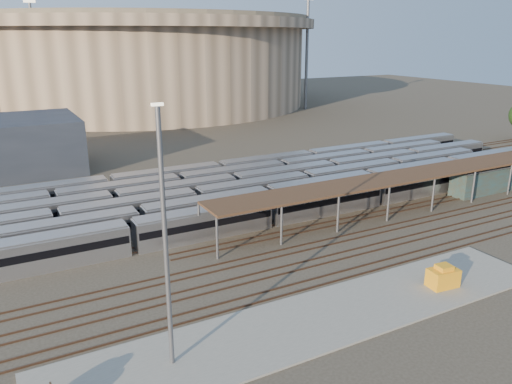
% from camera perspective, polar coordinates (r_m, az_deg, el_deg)
% --- Properties ---
extents(ground, '(420.00, 420.00, 0.00)m').
position_cam_1_polar(ground, '(60.57, 3.06, -6.54)').
color(ground, '#383026').
rests_on(ground, ground).
extents(apron, '(50.00, 9.00, 0.20)m').
position_cam_1_polar(apron, '(47.01, 7.48, -14.11)').
color(apron, gray).
rests_on(apron, ground).
extents(subway_trains, '(121.51, 23.90, 3.60)m').
position_cam_1_polar(subway_trains, '(75.81, -3.34, -0.09)').
color(subway_trains, silver).
rests_on(subway_trains, ground).
extents(inspection_shed, '(60.30, 6.00, 5.30)m').
position_cam_1_polar(inspection_shed, '(74.87, 16.04, 1.56)').
color(inspection_shed, slate).
rests_on(inspection_shed, ground).
extents(empty_tracks, '(170.00, 9.62, 0.18)m').
position_cam_1_polar(empty_tracks, '(56.73, 5.71, -8.24)').
color(empty_tracks, '#4C3323').
rests_on(empty_tracks, ground).
extents(stadium, '(124.00, 124.00, 32.50)m').
position_cam_1_polar(stadium, '(194.95, -12.63, 14.63)').
color(stadium, '#A0866C').
rests_on(stadium, ground).
extents(floodlight_2, '(4.00, 1.00, 38.40)m').
position_cam_1_polar(floodlight_2, '(177.41, 5.84, 16.06)').
color(floodlight_2, slate).
rests_on(floodlight_2, ground).
extents(floodlight_3, '(4.00, 1.00, 38.40)m').
position_cam_1_polar(floodlight_3, '(208.04, -23.93, 14.91)').
color(floodlight_3, slate).
rests_on(floodlight_3, ground).
extents(teal_boxcar, '(16.96, 3.28, 3.96)m').
position_cam_1_polar(teal_boxcar, '(91.20, 25.44, 1.35)').
color(teal_boxcar, '#1E454D').
rests_on(teal_boxcar, ground).
extents(yard_light_pole, '(0.82, 0.36, 20.14)m').
position_cam_1_polar(yard_light_pole, '(36.67, -10.32, -5.69)').
color(yard_light_pole, slate).
rests_on(yard_light_pole, apron).
extents(yellow_equipment, '(3.18, 2.18, 1.88)m').
position_cam_1_polar(yellow_equipment, '(54.67, 20.57, -9.16)').
color(yellow_equipment, orange).
rests_on(yellow_equipment, apron).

